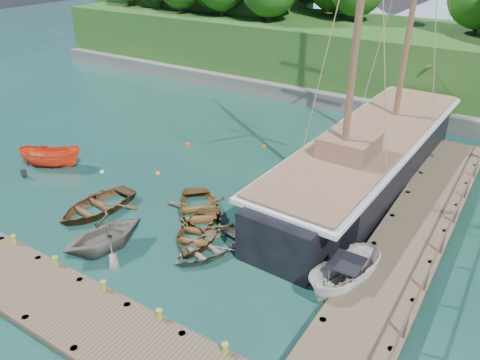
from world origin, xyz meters
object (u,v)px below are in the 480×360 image
object	(u,v)px
rowboat_2	(198,238)
rowboat_3	(207,252)
rowboat_4	(199,215)
schooner	(368,159)
rowboat_1	(106,250)
rowboat_0	(97,211)
motorboat_orange	(53,167)
cabin_boat_white	(343,289)

from	to	relation	value
rowboat_2	rowboat_3	xyz separation A→B (m)	(1.09, -0.74, 0.00)
rowboat_4	schooner	distance (m)	11.17
rowboat_2	schooner	distance (m)	12.07
rowboat_2	rowboat_3	size ratio (longest dim) A/B	1.12
rowboat_2	schooner	bearing A→B (deg)	47.21
rowboat_3	rowboat_1	bearing A→B (deg)	-136.43
rowboat_0	rowboat_1	xyz separation A→B (m)	(3.10, -2.23, 0.00)
rowboat_1	motorboat_orange	size ratio (longest dim) A/B	0.98
rowboat_1	rowboat_4	xyz separation A→B (m)	(1.87, 4.92, 0.00)
cabin_boat_white	rowboat_0	bearing A→B (deg)	-158.90
motorboat_orange	cabin_boat_white	distance (m)	20.54
rowboat_4	rowboat_2	bearing A→B (deg)	-96.81
motorboat_orange	rowboat_4	bearing A→B (deg)	-115.53
rowboat_0	rowboat_1	distance (m)	3.82
rowboat_3	schooner	distance (m)	12.39
cabin_boat_white	rowboat_4	bearing A→B (deg)	-173.21
rowboat_0	schooner	size ratio (longest dim) A/B	0.16
rowboat_4	motorboat_orange	distance (m)	11.71
rowboat_1	schooner	size ratio (longest dim) A/B	0.14
rowboat_0	motorboat_orange	size ratio (longest dim) A/B	1.12
rowboat_4	rowboat_1	bearing A→B (deg)	-154.18
rowboat_2	cabin_boat_white	size ratio (longest dim) A/B	1.00
rowboat_2	rowboat_4	xyz separation A→B (m)	(-1.25, 1.69, 0.00)
rowboat_3	motorboat_orange	distance (m)	14.19
rowboat_4	cabin_boat_white	world-z (taller)	cabin_boat_white
cabin_boat_white	schooner	size ratio (longest dim) A/B	0.15
rowboat_2	rowboat_0	bearing A→B (deg)	169.82
rowboat_2	rowboat_4	size ratio (longest dim) A/B	0.94
rowboat_2	rowboat_4	bearing A→B (deg)	107.22
rowboat_2	cabin_boat_white	xyz separation A→B (m)	(7.56, 0.33, 0.00)
rowboat_3	rowboat_2	bearing A→B (deg)	158.65
rowboat_1	motorboat_orange	world-z (taller)	rowboat_1
rowboat_4	motorboat_orange	world-z (taller)	motorboat_orange
rowboat_0	cabin_boat_white	size ratio (longest dim) A/B	1.07
rowboat_0	motorboat_orange	xyz separation A→B (m)	(-6.73, 2.30, 0.00)
cabin_boat_white	schooner	world-z (taller)	schooner
rowboat_0	rowboat_2	size ratio (longest dim) A/B	1.07
rowboat_3	motorboat_orange	bearing A→B (deg)	-175.24
rowboat_0	rowboat_4	size ratio (longest dim) A/B	1.00
rowboat_3	schooner	bearing A→B (deg)	85.56
rowboat_1	schooner	world-z (taller)	schooner
rowboat_0	rowboat_4	world-z (taller)	same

